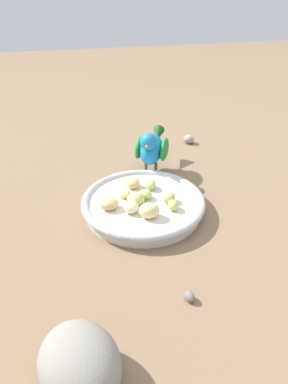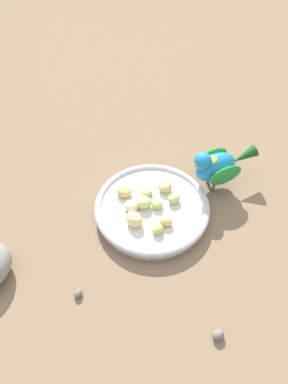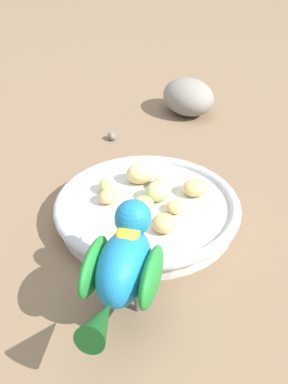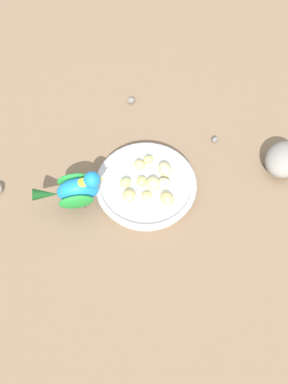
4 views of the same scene
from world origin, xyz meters
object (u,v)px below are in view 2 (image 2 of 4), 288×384
Objects in this scene: apple_piece_6 at (144,202)px; parrot at (217,165)px; apple_piece_7 at (165,187)px; apple_piece_8 at (166,221)px; apple_piece_4 at (134,219)px; apple_piece_3 at (158,229)px; pebble_0 at (218,335)px; feeding_bowl at (152,209)px; apple_piece_2 at (157,204)px; apple_piece_9 at (123,192)px; apple_piece_0 at (174,198)px; apple_piece_1 at (131,206)px; pebble_2 at (78,293)px; apple_piece_5 at (147,192)px.

apple_piece_6 is 0.18m from parrot.
apple_piece_8 is at bearing -52.94° from apple_piece_7.
apple_piece_4 is 0.05m from apple_piece_6.
pebble_0 is at bearing -25.77° from apple_piece_3.
pebble_0 is (0.25, -0.09, -0.03)m from apple_piece_4.
apple_piece_2 reaches higher than feeding_bowl.
apple_piece_9 is (-0.07, -0.02, 0.00)m from apple_piece_2.
apple_piece_0 is 0.73× the size of apple_piece_4.
apple_piece_0 is 0.09m from apple_piece_1.
apple_piece_9 reaches higher than apple_piece_0.
apple_piece_4 is 1.12× the size of apple_piece_6.
apple_piece_8 reaches higher than feeding_bowl.
apple_piece_3 is 1.12× the size of pebble_0.
parrot is 6.96× the size of pebble_0.
pebble_2 is (0.01, -0.23, -0.01)m from feeding_bowl.
apple_piece_4 is at bearing -93.58° from feeding_bowl.
feeding_bowl is at bearing 21.55° from apple_piece_6.
apple_piece_4 is 1.38× the size of apple_piece_8.
apple_piece_9 is at bearing -132.86° from apple_piece_7.
apple_piece_1 is at bearing -128.97° from apple_piece_0.
parrot reaches higher than pebble_2.
apple_piece_1 is 1.13× the size of apple_piece_2.
feeding_bowl reaches higher than pebble_0.
parrot reaches higher than apple_piece_0.
apple_piece_0 is 1.01× the size of apple_piece_8.
pebble_0 is at bearing 20.55° from pebble_2.
apple_piece_5 is 0.16m from parrot.
apple_piece_6 is 0.05m from apple_piece_9.
apple_piece_1 and apple_piece_7 have the same top height.
feeding_bowl is at bearing -35.55° from apple_piece_5.
apple_piece_6 is 1.11× the size of apple_piece_7.
pebble_2 is at bearing -87.01° from apple_piece_4.
apple_piece_3 is 0.70× the size of apple_piece_9.
apple_piece_6 reaches higher than apple_piece_7.
apple_piece_2 reaches higher than pebble_2.
apple_piece_4 is 0.06m from apple_piece_8.
apple_piece_8 is 0.79× the size of apple_piece_9.
feeding_bowl is 0.17m from parrot.
apple_piece_9 is at bearing -138.59° from apple_piece_5.
parrot reaches higher than apple_piece_7.
pebble_0 is 0.26m from pebble_2.
apple_piece_1 is at bearing 170.87° from apple_piece_3.
apple_piece_7 is at bearing -8.39° from parrot.
apple_piece_8 is at bearing 79.03° from pebble_2.
pebble_0 is at bearing -18.82° from apple_piece_4.
parrot is at bearing 81.77° from pebble_2.
apple_piece_6 reaches higher than pebble_0.
pebble_0 is at bearing -22.31° from apple_piece_9.
apple_piece_0 is 0.06m from apple_piece_6.
parrot is at bearing 72.29° from apple_piece_0.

